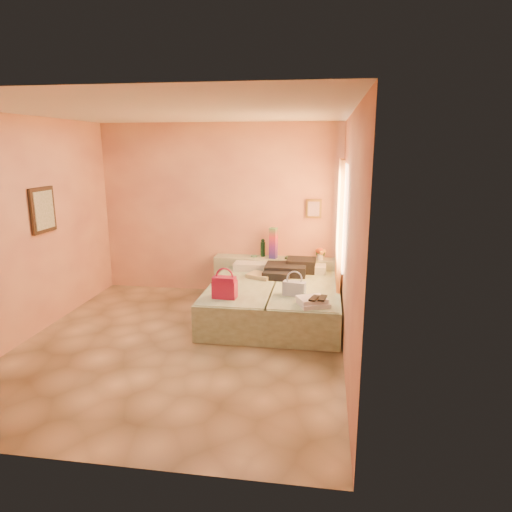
{
  "coord_description": "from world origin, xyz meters",
  "views": [
    {
      "loc": [
        1.72,
        -5.11,
        2.41
      ],
      "look_at": [
        0.82,
        0.85,
        0.97
      ],
      "focal_mm": 32.0,
      "sensor_mm": 36.0,
      "label": 1
    }
  ],
  "objects_px": {
    "green_book": "(292,258)",
    "flower_vase": "(320,253)",
    "magenta_handbag": "(225,287)",
    "water_bottle": "(263,248)",
    "blue_handbag": "(294,289)",
    "headboard_ledge": "(277,277)",
    "bed_right": "(305,304)",
    "bed_left": "(243,300)",
    "towel_stack": "(313,302)"
  },
  "relations": [
    {
      "from": "green_book",
      "to": "flower_vase",
      "type": "bearing_deg",
      "value": 12.78
    },
    {
      "from": "flower_vase",
      "to": "magenta_handbag",
      "type": "xyz_separation_m",
      "value": [
        -1.21,
        -1.66,
        -0.12
      ]
    },
    {
      "from": "water_bottle",
      "to": "blue_handbag",
      "type": "distance_m",
      "value": 1.65
    },
    {
      "from": "headboard_ledge",
      "to": "bed_right",
      "type": "relative_size",
      "value": 1.02
    },
    {
      "from": "bed_right",
      "to": "green_book",
      "type": "xyz_separation_m",
      "value": [
        -0.28,
        1.01,
        0.42
      ]
    },
    {
      "from": "bed_left",
      "to": "green_book",
      "type": "xyz_separation_m",
      "value": [
        0.62,
        1.01,
        0.42
      ]
    },
    {
      "from": "water_bottle",
      "to": "green_book",
      "type": "height_order",
      "value": "water_bottle"
    },
    {
      "from": "magenta_handbag",
      "to": "blue_handbag",
      "type": "xyz_separation_m",
      "value": [
        0.89,
        0.23,
        -0.05
      ]
    },
    {
      "from": "bed_left",
      "to": "towel_stack",
      "type": "bearing_deg",
      "value": -37.12
    },
    {
      "from": "flower_vase",
      "to": "magenta_handbag",
      "type": "height_order",
      "value": "flower_vase"
    },
    {
      "from": "green_book",
      "to": "headboard_ledge",
      "type": "bearing_deg",
      "value": -178.69
    },
    {
      "from": "headboard_ledge",
      "to": "bed_left",
      "type": "distance_m",
      "value": 1.12
    },
    {
      "from": "bed_left",
      "to": "bed_right",
      "type": "xyz_separation_m",
      "value": [
        0.9,
        0.0,
        0.0
      ]
    },
    {
      "from": "bed_left",
      "to": "magenta_handbag",
      "type": "height_order",
      "value": "magenta_handbag"
    },
    {
      "from": "bed_right",
      "to": "blue_handbag",
      "type": "xyz_separation_m",
      "value": [
        -0.14,
        -0.41,
        0.34
      ]
    },
    {
      "from": "flower_vase",
      "to": "blue_handbag",
      "type": "bearing_deg",
      "value": -102.65
    },
    {
      "from": "bed_right",
      "to": "magenta_handbag",
      "type": "relative_size",
      "value": 6.51
    },
    {
      "from": "magenta_handbag",
      "to": "towel_stack",
      "type": "xyz_separation_m",
      "value": [
        1.15,
        -0.13,
        -0.09
      ]
    },
    {
      "from": "flower_vase",
      "to": "headboard_ledge",
      "type": "bearing_deg",
      "value": 177.21
    },
    {
      "from": "flower_vase",
      "to": "water_bottle",
      "type": "bearing_deg",
      "value": 174.36
    },
    {
      "from": "water_bottle",
      "to": "towel_stack",
      "type": "xyz_separation_m",
      "value": [
        0.89,
        -1.88,
        -0.24
      ]
    },
    {
      "from": "towel_stack",
      "to": "magenta_handbag",
      "type": "bearing_deg",
      "value": 173.3
    },
    {
      "from": "green_book",
      "to": "bed_right",
      "type": "bearing_deg",
      "value": -63.04
    },
    {
      "from": "flower_vase",
      "to": "magenta_handbag",
      "type": "distance_m",
      "value": 2.05
    },
    {
      "from": "blue_handbag",
      "to": "towel_stack",
      "type": "bearing_deg",
      "value": -43.93
    },
    {
      "from": "green_book",
      "to": "magenta_handbag",
      "type": "distance_m",
      "value": 1.81
    },
    {
      "from": "bed_left",
      "to": "towel_stack",
      "type": "xyz_separation_m",
      "value": [
        1.03,
        -0.78,
        0.3
      ]
    },
    {
      "from": "headboard_ledge",
      "to": "blue_handbag",
      "type": "xyz_separation_m",
      "value": [
        0.39,
        -1.46,
        0.27
      ]
    },
    {
      "from": "water_bottle",
      "to": "towel_stack",
      "type": "distance_m",
      "value": 2.1
    },
    {
      "from": "bed_right",
      "to": "towel_stack",
      "type": "relative_size",
      "value": 5.71
    },
    {
      "from": "headboard_ledge",
      "to": "bed_right",
      "type": "xyz_separation_m",
      "value": [
        0.52,
        -1.05,
        -0.08
      ]
    },
    {
      "from": "headboard_ledge",
      "to": "bed_right",
      "type": "height_order",
      "value": "headboard_ledge"
    },
    {
      "from": "bed_right",
      "to": "water_bottle",
      "type": "xyz_separation_m",
      "value": [
        -0.76,
        1.11,
        0.54
      ]
    },
    {
      "from": "bed_left",
      "to": "towel_stack",
      "type": "height_order",
      "value": "towel_stack"
    },
    {
      "from": "headboard_ledge",
      "to": "bed_right",
      "type": "distance_m",
      "value": 1.18
    },
    {
      "from": "headboard_ledge",
      "to": "green_book",
      "type": "distance_m",
      "value": 0.42
    },
    {
      "from": "headboard_ledge",
      "to": "water_bottle",
      "type": "relative_size",
      "value": 7.46
    },
    {
      "from": "water_bottle",
      "to": "flower_vase",
      "type": "height_order",
      "value": "water_bottle"
    },
    {
      "from": "bed_right",
      "to": "flower_vase",
      "type": "xyz_separation_m",
      "value": [
        0.18,
        1.02,
        0.51
      ]
    },
    {
      "from": "magenta_handbag",
      "to": "blue_handbag",
      "type": "bearing_deg",
      "value": 18.28
    },
    {
      "from": "bed_right",
      "to": "bed_left",
      "type": "bearing_deg",
      "value": 179.98
    },
    {
      "from": "headboard_ledge",
      "to": "flower_vase",
      "type": "bearing_deg",
      "value": -2.79
    },
    {
      "from": "water_bottle",
      "to": "flower_vase",
      "type": "bearing_deg",
      "value": -5.64
    },
    {
      "from": "magenta_handbag",
      "to": "blue_handbag",
      "type": "distance_m",
      "value": 0.92
    },
    {
      "from": "blue_handbag",
      "to": "water_bottle",
      "type": "bearing_deg",
      "value": 122.87
    },
    {
      "from": "headboard_ledge",
      "to": "magenta_handbag",
      "type": "relative_size",
      "value": 6.67
    },
    {
      "from": "bed_right",
      "to": "flower_vase",
      "type": "bearing_deg",
      "value": 79.85
    },
    {
      "from": "flower_vase",
      "to": "towel_stack",
      "type": "xyz_separation_m",
      "value": [
        -0.06,
        -1.79,
        -0.21
      ]
    },
    {
      "from": "water_bottle",
      "to": "magenta_handbag",
      "type": "relative_size",
      "value": 0.89
    },
    {
      "from": "towel_stack",
      "to": "blue_handbag",
      "type": "bearing_deg",
      "value": 125.59
    }
  ]
}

